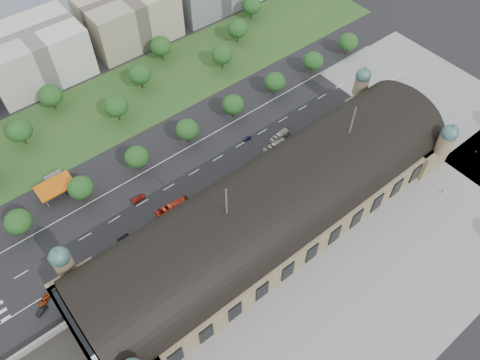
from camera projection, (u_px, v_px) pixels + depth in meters
ground at (271, 224)px, 171.91m from camera, size 900.00×900.00×0.00m
station at (273, 208)px, 163.85m from camera, size 150.00×48.40×44.30m
plaza_south at (382, 295)px, 154.48m from camera, size 190.00×48.00×0.12m
plaza_east at (442, 104)px, 211.99m from camera, size 56.00×100.00×0.12m
road_slab at (169, 187)px, 182.53m from camera, size 260.00×26.00×0.10m
grass_belt at (111, 107)px, 211.12m from camera, size 300.00×45.00×0.10m
petrol_station at (55, 182)px, 180.24m from camera, size 14.00×13.00×5.05m
office_3 at (34, 55)px, 215.26m from camera, size 45.00×32.00×24.00m
office_4 at (128, 16)px, 234.72m from camera, size 45.00×32.00×24.00m
tree_row_2 at (18, 221)px, 163.74m from camera, size 9.60×9.60×11.52m
tree_row_3 at (81, 187)px, 173.08m from camera, size 9.60×9.60×11.52m
tree_row_4 at (137, 157)px, 182.42m from camera, size 9.60×9.60×11.52m
tree_row_5 at (187, 129)px, 191.76m from camera, size 9.60×9.60×11.52m
tree_row_6 at (233, 104)px, 201.10m from camera, size 9.60×9.60×11.52m
tree_row_7 at (275, 82)px, 210.44m from camera, size 9.60×9.60×11.52m
tree_row_8 at (313, 61)px, 219.78m from camera, size 9.60×9.60×11.52m
tree_row_9 at (348, 42)px, 229.12m from camera, size 9.60×9.60×11.52m
tree_belt_4 at (19, 130)px, 190.61m from camera, size 10.40×10.40×12.48m
tree_belt_5 at (50, 95)px, 203.82m from camera, size 10.40×10.40×12.48m
tree_belt_6 at (116, 106)px, 199.58m from camera, size 10.40×10.40×12.48m
tree_belt_7 at (140, 74)px, 212.79m from camera, size 10.40×10.40×12.48m
tree_belt_8 at (161, 46)px, 226.00m from camera, size 10.40×10.40×12.48m
tree_belt_9 at (222, 55)px, 221.77m from camera, size 10.40×10.40×12.48m
tree_belt_10 at (238, 29)px, 234.97m from camera, size 10.40×10.40×12.48m
tree_belt_11 at (251, 5)px, 248.18m from camera, size 10.40×10.40×12.48m
traffic_car_2 at (123, 238)px, 167.29m from camera, size 4.80×2.26×1.33m
traffic_car_3 at (138, 198)px, 178.13m from camera, size 5.73×2.39×1.66m
traffic_car_4 at (247, 139)px, 197.86m from camera, size 3.76×1.55×1.28m
parked_car_0 at (41, 311)px, 150.41m from camera, size 4.43×2.90×1.38m
parked_car_1 at (44, 300)px, 152.65m from camera, size 5.19×4.83×1.35m
parked_car_2 at (103, 262)px, 161.44m from camera, size 4.73×3.89×1.29m
parked_car_3 at (113, 255)px, 162.99m from camera, size 4.43×3.20×1.40m
parked_car_4 at (106, 267)px, 160.06m from camera, size 4.94×4.48×1.64m
parked_car_5 at (186, 213)px, 174.07m from camera, size 6.39×4.78×1.61m
parked_car_6 at (173, 228)px, 170.13m from camera, size 5.05×3.44×1.36m
bus_west at (173, 208)px, 174.18m from camera, size 13.69×4.23×3.76m
bus_mid at (276, 146)px, 193.80m from camera, size 11.76×3.20×3.25m
bus_east at (280, 136)px, 197.71m from camera, size 10.85×3.56×2.97m
pedestrian_0 at (442, 191)px, 180.12m from camera, size 1.01×0.65×1.97m
pedestrian_2 at (476, 151)px, 193.15m from camera, size 0.51×0.80×1.56m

